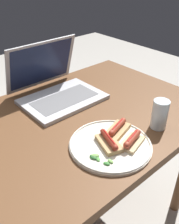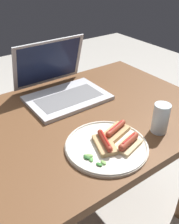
% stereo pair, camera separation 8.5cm
% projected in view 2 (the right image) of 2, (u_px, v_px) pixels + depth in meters
% --- Properties ---
extents(desk, '(1.41, 0.78, 0.73)m').
position_uv_depth(desk, '(55.00, 142.00, 1.04)').
color(desk, brown).
rests_on(desk, ground_plane).
extents(laptop, '(0.37, 0.33, 0.25)m').
position_uv_depth(laptop, '(62.00, 87.00, 1.20)').
color(laptop, '#B7B7BC').
rests_on(laptop, desk).
extents(plate, '(0.30, 0.30, 0.02)m').
position_uv_depth(plate, '(106.00, 146.00, 0.89)').
color(plate, silver).
rests_on(plate, desk).
extents(sausage_toast_left, '(0.09, 0.13, 0.04)m').
position_uv_depth(sausage_toast_left, '(105.00, 143.00, 0.88)').
color(sausage_toast_left, tan).
rests_on(sausage_toast_left, plate).
extents(sausage_toast_middle, '(0.11, 0.08, 0.04)m').
position_uv_depth(sausage_toast_middle, '(128.00, 143.00, 0.87)').
color(sausage_toast_middle, '#D6B784').
rests_on(sausage_toast_middle, plate).
extents(sausage_toast_right, '(0.13, 0.09, 0.04)m').
position_uv_depth(sausage_toast_right, '(116.00, 131.00, 0.94)').
color(sausage_toast_right, tan).
rests_on(sausage_toast_right, plate).
extents(salad_pile, '(0.05, 0.08, 0.01)m').
position_uv_depth(salad_pile, '(91.00, 159.00, 0.82)').
color(salad_pile, '#2D662D').
rests_on(salad_pile, plate).
extents(drinking_glass, '(0.06, 0.06, 0.12)m').
position_uv_depth(drinking_glass, '(161.00, 118.00, 0.95)').
color(drinking_glass, silver).
rests_on(drinking_glass, desk).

